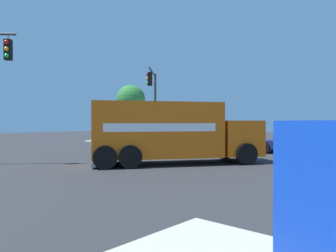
# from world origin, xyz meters

# --- Properties ---
(ground_plane) EXTENTS (100.00, 100.00, 0.00)m
(ground_plane) POSITION_xyz_m (0.00, 0.00, 0.00)
(ground_plane) COLOR #2B2B2D
(sidewalk_corner_near) EXTENTS (10.25, 10.25, 0.14)m
(sidewalk_corner_near) POSITION_xyz_m (-12.00, -12.00, 0.07)
(sidewalk_corner_near) COLOR #B2ADA0
(sidewalk_corner_near) RESTS_ON ground
(delivery_truck) EXTENTS (7.97, 6.67, 2.89)m
(delivery_truck) POSITION_xyz_m (0.27, 0.47, 1.50)
(delivery_truck) COLOR orange
(delivery_truck) RESTS_ON ground
(traffic_light_secondary) EXTENTS (3.58, 2.91, 5.82)m
(traffic_light_secondary) POSITION_xyz_m (-6.31, -7.04, 3.99)
(traffic_light_secondary) COLOR #38383D
(traffic_light_secondary) RESTS_ON sidewalk_corner_near
(pickup_navy) EXTENTS (2.68, 5.38, 1.38)m
(pickup_navy) POSITION_xyz_m (-8.45, 3.31, 0.73)
(pickup_navy) COLOR navy
(pickup_navy) RESTS_ON ground
(pedestrian_near_corner) EXTENTS (0.35, 0.48, 1.57)m
(pedestrian_near_corner) POSITION_xyz_m (-14.25, -10.50, 1.03)
(pedestrian_near_corner) COLOR #4C4C51
(pedestrian_near_corner) RESTS_ON sidewalk_corner_near
(pedestrian_crossing) EXTENTS (0.51, 0.31, 1.76)m
(pedestrian_crossing) POSITION_xyz_m (-10.97, -13.09, 1.15)
(pedestrian_crossing) COLOR black
(pedestrian_crossing) RESTS_ON sidewalk_corner_near
(picket_fence_run) EXTENTS (7.48, 0.05, 0.95)m
(picket_fence_run) POSITION_xyz_m (-12.00, -16.88, 0.62)
(picket_fence_run) COLOR silver
(picket_fence_run) RESTS_ON sidewalk_corner_near
(shade_tree_near) EXTENTS (2.96, 2.96, 5.66)m
(shade_tree_near) POSITION_xyz_m (-10.57, -14.40, 4.29)
(shade_tree_near) COLOR brown
(shade_tree_near) RESTS_ON sidewalk_corner_near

